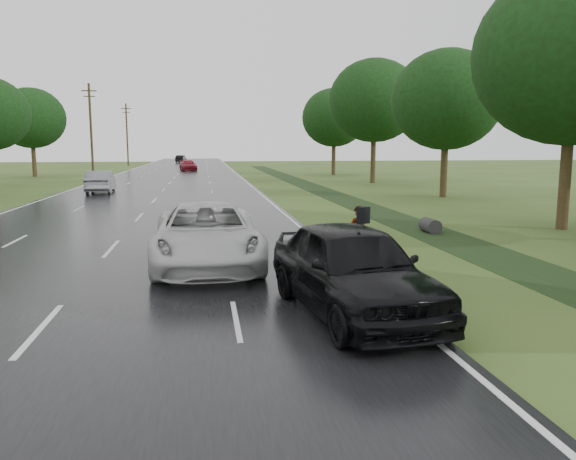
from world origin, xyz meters
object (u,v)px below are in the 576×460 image
(silver_sedan, at_px, (101,182))
(white_pickup, at_px, (207,235))
(pedestrian, at_px, (357,234))
(dark_sedan, at_px, (353,269))

(silver_sedan, bearing_deg, white_pickup, 102.50)
(pedestrian, xyz_separation_m, dark_sedan, (-1.41, -4.75, 0.09))
(pedestrian, distance_m, white_pickup, 4.18)
(dark_sedan, relative_size, silver_sedan, 1.13)
(pedestrian, xyz_separation_m, white_pickup, (-4.18, 0.13, 0.05))
(white_pickup, xyz_separation_m, silver_sedan, (-7.13, 25.24, -0.08))
(white_pickup, relative_size, dark_sedan, 1.16)
(dark_sedan, height_order, silver_sedan, dark_sedan)
(white_pickup, bearing_deg, pedestrian, -2.81)
(dark_sedan, bearing_deg, silver_sedan, 99.92)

